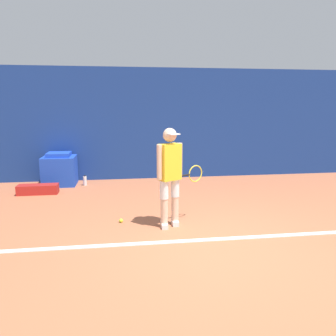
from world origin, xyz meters
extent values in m
plane|color=#B76642|center=(0.00, 0.00, 0.00)|extent=(24.00, 24.00, 0.00)
cube|color=navy|center=(0.00, 4.60, 1.47)|extent=(24.00, 0.10, 2.95)
cube|color=white|center=(0.00, 0.23, 0.01)|extent=(21.60, 0.10, 0.01)
cylinder|color=beige|center=(-0.61, 0.84, 0.25)|extent=(0.12, 0.12, 0.49)
cylinder|color=white|center=(-0.61, 0.84, 0.64)|extent=(0.14, 0.14, 0.30)
cube|color=white|center=(-0.61, 0.84, 0.04)|extent=(0.10, 0.24, 0.08)
cylinder|color=beige|center=(-0.42, 0.95, 0.25)|extent=(0.12, 0.12, 0.49)
cylinder|color=white|center=(-0.42, 0.95, 0.64)|extent=(0.14, 0.14, 0.30)
cube|color=white|center=(-0.42, 0.95, 0.04)|extent=(0.10, 0.24, 0.08)
cube|color=yellow|center=(-0.52, 0.89, 1.08)|extent=(0.39, 0.33, 0.58)
sphere|color=beige|center=(-0.52, 0.89, 1.52)|extent=(0.22, 0.22, 0.22)
cube|color=white|center=(-0.47, 0.81, 1.54)|extent=(0.21, 0.19, 0.02)
cylinder|color=beige|center=(-0.69, 0.80, 1.10)|extent=(0.09, 0.09, 0.55)
cylinder|color=beige|center=(-0.34, 0.99, 1.10)|extent=(0.09, 0.09, 0.55)
cylinder|color=black|center=(-0.25, 1.03, 0.83)|extent=(0.20, 0.12, 0.03)
torus|color=yellow|center=(-0.03, 1.14, 0.83)|extent=(0.27, 0.15, 0.30)
sphere|color=#D1E533|center=(-1.32, 1.17, 0.03)|extent=(0.07, 0.07, 0.07)
cube|color=blue|center=(-2.84, 4.14, 0.36)|extent=(0.79, 0.73, 0.72)
cube|color=blue|center=(-2.84, 4.14, 0.77)|extent=(0.56, 0.51, 0.10)
cube|color=#B2231E|center=(-3.18, 3.29, 0.11)|extent=(0.88, 0.30, 0.21)
cylinder|color=white|center=(-2.21, 3.96, 0.12)|extent=(0.09, 0.09, 0.23)
cylinder|color=black|center=(-2.21, 3.96, 0.25)|extent=(0.05, 0.05, 0.02)
camera|label=1|loc=(-1.26, -4.22, 1.98)|focal=35.00mm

